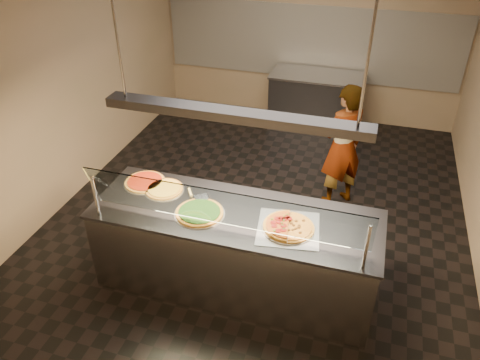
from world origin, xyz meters
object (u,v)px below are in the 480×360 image
(sneeze_guard, at_px, (223,209))
(pizza_spatula, at_px, (195,194))
(serving_counter, at_px, (235,250))
(prep_table, at_px, (315,101))
(pizza_spinach, at_px, (200,212))
(perforated_tray, at_px, (288,228))
(heat_lamp_housing, at_px, (234,115))
(pizza_tomato, at_px, (145,182))
(half_pizza_pepperoni, at_px, (277,223))
(pizza_cheese, at_px, (164,189))
(half_pizza_sausage, at_px, (301,228))
(worker, at_px, (342,147))

(sneeze_guard, height_order, pizza_spatula, sneeze_guard)
(serving_counter, bearing_deg, prep_table, 87.53)
(pizza_spinach, distance_m, prep_table, 4.07)
(perforated_tray, relative_size, heat_lamp_housing, 0.27)
(serving_counter, bearing_deg, pizza_spatula, 162.22)
(pizza_spinach, bearing_deg, pizza_tomato, 155.74)
(perforated_tray, xyz_separation_m, pizza_spatula, (-1.00, 0.23, 0.02))
(pizza_spinach, height_order, pizza_tomato, pizza_spinach)
(pizza_tomato, relative_size, pizza_spatula, 1.63)
(perforated_tray, xyz_separation_m, pizza_tomato, (-1.59, 0.31, 0.01))
(half_pizza_pepperoni, distance_m, pizza_spatula, 0.92)
(serving_counter, distance_m, pizza_tomato, 1.18)
(pizza_spinach, relative_size, pizza_cheese, 1.19)
(half_pizza_sausage, bearing_deg, perforated_tray, 179.76)
(half_pizza_pepperoni, height_order, half_pizza_sausage, half_pizza_pepperoni)
(sneeze_guard, bearing_deg, serving_counter, 90.00)
(half_pizza_pepperoni, distance_m, pizza_cheese, 1.25)
(half_pizza_pepperoni, xyz_separation_m, heat_lamp_housing, (-0.42, 0.08, 0.99))
(serving_counter, height_order, prep_table, same)
(half_pizza_sausage, bearing_deg, heat_lamp_housing, 172.88)
(pizza_spinach, bearing_deg, half_pizza_pepperoni, 1.91)
(pizza_spatula, height_order, prep_table, pizza_spatula)
(pizza_tomato, xyz_separation_m, heat_lamp_housing, (1.05, -0.23, 1.01))
(pizza_tomato, height_order, worker, worker)
(sneeze_guard, xyz_separation_m, pizza_spinach, (-0.32, 0.24, -0.28))
(pizza_spinach, relative_size, pizza_spatula, 1.81)
(serving_counter, height_order, pizza_cheese, pizza_cheese)
(perforated_tray, relative_size, worker, 0.39)
(serving_counter, height_order, half_pizza_sausage, half_pizza_sausage)
(pizza_tomato, bearing_deg, prep_table, 71.64)
(perforated_tray, height_order, heat_lamp_housing, heat_lamp_housing)
(pizza_spatula, xyz_separation_m, worker, (1.28, 1.67, -0.15))
(half_pizza_sausage, xyz_separation_m, heat_lamp_housing, (-0.64, 0.08, 0.99))
(pizza_spinach, bearing_deg, perforated_tray, 1.65)
(pizza_spinach, relative_size, heat_lamp_housing, 0.21)
(sneeze_guard, xyz_separation_m, pizza_tomato, (-1.05, 0.57, -0.28))
(half_pizza_pepperoni, xyz_separation_m, prep_table, (-0.25, 3.99, -0.50))
(serving_counter, relative_size, worker, 1.71)
(sneeze_guard, distance_m, pizza_spatula, 0.73)
(half_pizza_pepperoni, relative_size, prep_table, 0.33)
(half_pizza_sausage, distance_m, pizza_spatula, 1.13)
(half_pizza_pepperoni, xyz_separation_m, pizza_tomato, (-1.48, 0.31, -0.02))
(pizza_spinach, xyz_separation_m, worker, (1.13, 1.93, -0.13))
(perforated_tray, xyz_separation_m, half_pizza_sausage, (0.11, -0.00, 0.02))
(prep_table, height_order, worker, worker)
(serving_counter, relative_size, heat_lamp_housing, 1.21)
(prep_table, bearing_deg, pizza_tomato, -108.36)
(pizza_spinach, bearing_deg, pizza_spatula, 119.93)
(half_pizza_sausage, bearing_deg, pizza_spinach, -178.57)
(worker, bearing_deg, pizza_cheese, 3.62)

